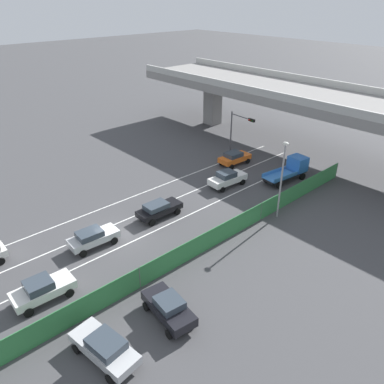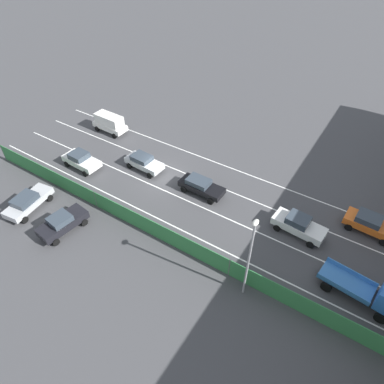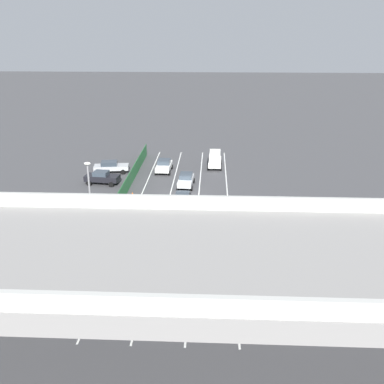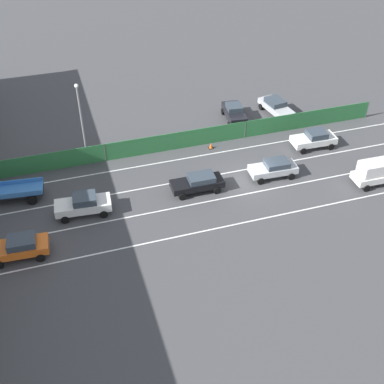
{
  "view_description": "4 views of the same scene",
  "coord_description": "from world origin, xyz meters",
  "px_view_note": "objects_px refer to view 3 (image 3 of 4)",
  "views": [
    {
      "loc": [
        25.26,
        -13.64,
        19.2
      ],
      "look_at": [
        1.83,
        7.69,
        2.48
      ],
      "focal_mm": 35.5,
      "sensor_mm": 36.0,
      "label": 1
    },
    {
      "loc": [
        21.13,
        17.66,
        22.11
      ],
      "look_at": [
        1.51,
        5.02,
        1.18
      ],
      "focal_mm": 31.47,
      "sensor_mm": 36.0,
      "label": 2
    },
    {
      "loc": [
        -3.19,
        50.33,
        18.7
      ],
      "look_at": [
        -1.06,
        4.38,
        1.63
      ],
      "focal_mm": 41.82,
      "sensor_mm": 36.0,
      "label": 3
    },
    {
      "loc": [
        -32.27,
        15.73,
        25.97
      ],
      "look_at": [
        -2.98,
        6.54,
        2.36
      ],
      "focal_mm": 46.5,
      "sensor_mm": 36.0,
      "label": 4
    }
  ],
  "objects_px": {
    "car_sedan_silver": "(186,180)",
    "traffic_cone": "(132,194)",
    "car_van_white": "(215,159)",
    "traffic_light": "(245,254)",
    "parked_sedan_dark": "(102,177)",
    "flatbed_truck_blue": "(119,275)",
    "street_lamp": "(90,195)",
    "car_sedan_white": "(176,240)",
    "parked_wagon_silver": "(111,166)",
    "car_hatchback_white": "(164,165)",
    "car_taxi_orange": "(216,270)",
    "car_sedan_black": "(182,201)"
  },
  "relations": [
    {
      "from": "parked_sedan_dark",
      "to": "traffic_light",
      "type": "bearing_deg",
      "value": 122.86
    },
    {
      "from": "parked_wagon_silver",
      "to": "traffic_cone",
      "type": "xyz_separation_m",
      "value": [
        -4.46,
        8.89,
        -0.63
      ]
    },
    {
      "from": "parked_wagon_silver",
      "to": "traffic_cone",
      "type": "relative_size",
      "value": 8.59
    },
    {
      "from": "car_taxi_orange",
      "to": "traffic_light",
      "type": "bearing_deg",
      "value": 124.43
    },
    {
      "from": "car_sedan_white",
      "to": "street_lamp",
      "type": "height_order",
      "value": "street_lamp"
    },
    {
      "from": "car_van_white",
      "to": "car_sedan_black",
      "type": "bearing_deg",
      "value": 76.71
    },
    {
      "from": "parked_sedan_dark",
      "to": "car_sedan_white",
      "type": "bearing_deg",
      "value": 122.02
    },
    {
      "from": "car_hatchback_white",
      "to": "flatbed_truck_blue",
      "type": "xyz_separation_m",
      "value": [
        0.28,
        29.36,
        0.37
      ]
    },
    {
      "from": "car_van_white",
      "to": "traffic_light",
      "type": "xyz_separation_m",
      "value": [
        -1.98,
        32.84,
        2.67
      ]
    },
    {
      "from": "car_van_white",
      "to": "car_sedan_silver",
      "type": "distance_m",
      "value": 8.93
    },
    {
      "from": "street_lamp",
      "to": "parked_wagon_silver",
      "type": "bearing_deg",
      "value": -82.12
    },
    {
      "from": "car_taxi_orange",
      "to": "parked_sedan_dark",
      "type": "xyz_separation_m",
      "value": [
        14.23,
        -22.21,
        0.01
      ]
    },
    {
      "from": "flatbed_truck_blue",
      "to": "traffic_light",
      "type": "bearing_deg",
      "value": 173.14
    },
    {
      "from": "car_van_white",
      "to": "car_hatchback_white",
      "type": "xyz_separation_m",
      "value": [
        6.94,
        2.37,
        -0.34
      ]
    },
    {
      "from": "car_sedan_silver",
      "to": "traffic_cone",
      "type": "bearing_deg",
      "value": 31.94
    },
    {
      "from": "traffic_cone",
      "to": "flatbed_truck_blue",
      "type": "bearing_deg",
      "value": 97.01
    },
    {
      "from": "car_sedan_white",
      "to": "car_sedan_silver",
      "type": "xyz_separation_m",
      "value": [
        0.13,
        -16.77,
        -0.05
      ]
    },
    {
      "from": "car_van_white",
      "to": "traffic_light",
      "type": "distance_m",
      "value": 33.01
    },
    {
      "from": "parked_sedan_dark",
      "to": "traffic_cone",
      "type": "bearing_deg",
      "value": 137.59
    },
    {
      "from": "flatbed_truck_blue",
      "to": "car_taxi_orange",
      "type": "bearing_deg",
      "value": -166.5
    },
    {
      "from": "parked_wagon_silver",
      "to": "car_van_white",
      "type": "bearing_deg",
      "value": -167.82
    },
    {
      "from": "parked_sedan_dark",
      "to": "traffic_cone",
      "type": "height_order",
      "value": "parked_sedan_dark"
    },
    {
      "from": "car_sedan_black",
      "to": "car_sedan_silver",
      "type": "height_order",
      "value": "car_sedan_silver"
    },
    {
      "from": "car_sedan_black",
      "to": "car_sedan_silver",
      "type": "relative_size",
      "value": 1.06
    },
    {
      "from": "car_sedan_black",
      "to": "traffic_light",
      "type": "relative_size",
      "value": 0.83
    },
    {
      "from": "car_sedan_black",
      "to": "traffic_light",
      "type": "distance_m",
      "value": 18.74
    },
    {
      "from": "car_taxi_orange",
      "to": "street_lamp",
      "type": "bearing_deg",
      "value": -29.43
    },
    {
      "from": "car_sedan_black",
      "to": "parked_wagon_silver",
      "type": "bearing_deg",
      "value": -49.14
    },
    {
      "from": "flatbed_truck_blue",
      "to": "parked_sedan_dark",
      "type": "height_order",
      "value": "flatbed_truck_blue"
    },
    {
      "from": "traffic_light",
      "to": "car_hatchback_white",
      "type": "bearing_deg",
      "value": -73.68
    },
    {
      "from": "car_van_white",
      "to": "street_lamp",
      "type": "xyz_separation_m",
      "value": [
        11.27,
        23.62,
        3.33
      ]
    },
    {
      "from": "car_van_white",
      "to": "flatbed_truck_blue",
      "type": "distance_m",
      "value": 32.54
    },
    {
      "from": "traffic_cone",
      "to": "car_sedan_white",
      "type": "bearing_deg",
      "value": 115.44
    },
    {
      "from": "car_taxi_orange",
      "to": "street_lamp",
      "type": "xyz_separation_m",
      "value": [
        11.3,
        -6.37,
        3.68
      ]
    },
    {
      "from": "car_van_white",
      "to": "car_sedan_white",
      "type": "height_order",
      "value": "car_van_white"
    },
    {
      "from": "car_taxi_orange",
      "to": "traffic_light",
      "type": "distance_m",
      "value": 4.58
    },
    {
      "from": "car_van_white",
      "to": "traffic_cone",
      "type": "relative_size",
      "value": 7.72
    },
    {
      "from": "car_van_white",
      "to": "car_taxi_orange",
      "type": "xyz_separation_m",
      "value": [
        -0.03,
        29.99,
        -0.34
      ]
    },
    {
      "from": "car_sedan_silver",
      "to": "flatbed_truck_blue",
      "type": "bearing_deg",
      "value": 81.28
    },
    {
      "from": "car_hatchback_white",
      "to": "traffic_cone",
      "type": "height_order",
      "value": "car_hatchback_white"
    },
    {
      "from": "car_taxi_orange",
      "to": "parked_wagon_silver",
      "type": "bearing_deg",
      "value": -62.3
    },
    {
      "from": "car_van_white",
      "to": "traffic_light",
      "type": "relative_size",
      "value": 0.79
    },
    {
      "from": "car_sedan_black",
      "to": "traffic_cone",
      "type": "relative_size",
      "value": 8.05
    },
    {
      "from": "car_sedan_black",
      "to": "car_van_white",
      "type": "bearing_deg",
      "value": -103.29
    },
    {
      "from": "car_sedan_black",
      "to": "flatbed_truck_blue",
      "type": "relative_size",
      "value": 0.78
    },
    {
      "from": "flatbed_truck_blue",
      "to": "street_lamp",
      "type": "bearing_deg",
      "value": -63.5
    },
    {
      "from": "street_lamp",
      "to": "traffic_light",
      "type": "bearing_deg",
      "value": 145.16
    },
    {
      "from": "car_taxi_orange",
      "to": "car_sedan_silver",
      "type": "bearing_deg",
      "value": -80.55
    },
    {
      "from": "car_taxi_orange",
      "to": "car_van_white",
      "type": "bearing_deg",
      "value": -89.94
    },
    {
      "from": "car_sedan_white",
      "to": "car_hatchback_white",
      "type": "bearing_deg",
      "value": -81.28
    }
  ]
}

